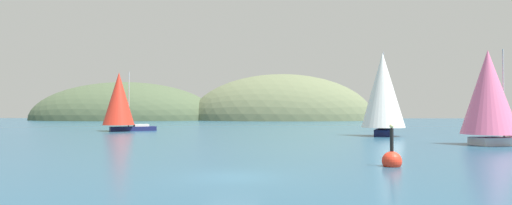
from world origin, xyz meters
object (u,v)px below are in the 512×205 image
object	(u,v)px
sailboat_white_mainsail	(383,92)
channel_buoy	(392,160)
sailboat_pink_spinnaker	(490,95)
sailboat_scarlet_sail	(120,100)

from	to	relation	value
sailboat_white_mainsail	channel_buoy	xyz separation A→B (m)	(-7.29, -29.09, -5.24)
sailboat_pink_spinnaker	channel_buoy	size ratio (longest dim) A/B	3.49
sailboat_white_mainsail	sailboat_scarlet_sail	world-z (taller)	sailboat_white_mainsail
sailboat_pink_spinnaker	sailboat_white_mainsail	bearing A→B (deg)	114.17
sailboat_pink_spinnaker	channel_buoy	xyz separation A→B (m)	(-13.46, -15.36, -4.26)
sailboat_scarlet_sail	channel_buoy	distance (m)	51.57
sailboat_pink_spinnaker	channel_buoy	bearing A→B (deg)	-131.23
sailboat_pink_spinnaker	sailboat_scarlet_sail	bearing A→B (deg)	150.36
sailboat_white_mainsail	sailboat_scarlet_sail	distance (m)	40.26
sailboat_scarlet_sail	channel_buoy	size ratio (longest dim) A/B	3.64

